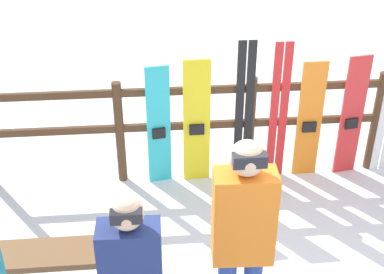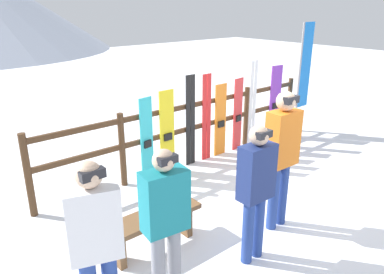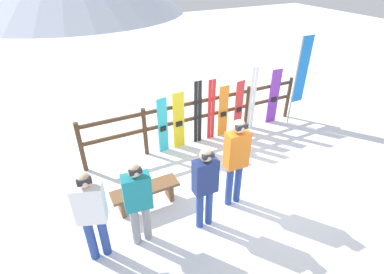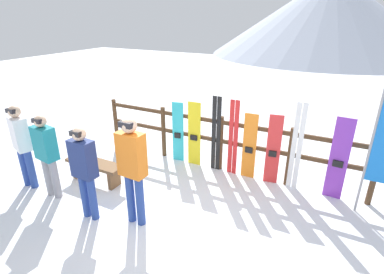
% 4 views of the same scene
% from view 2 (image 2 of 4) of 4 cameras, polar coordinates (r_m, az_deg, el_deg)
% --- Properties ---
extents(ground_plane, '(40.00, 40.00, 0.00)m').
position_cam_2_polar(ground_plane, '(5.66, 14.22, -10.25)').
color(ground_plane, white).
extents(fence, '(5.83, 0.10, 1.20)m').
position_cam_2_polar(fence, '(6.69, 0.02, 1.85)').
color(fence, '#4C331E').
rests_on(fence, ground).
extents(bench, '(1.26, 0.36, 0.44)m').
position_cam_2_polar(bench, '(4.55, -6.19, -12.99)').
color(bench, brown).
rests_on(bench, ground).
extents(person_teal, '(0.45, 0.29, 1.58)m').
position_cam_2_polar(person_teal, '(3.56, -4.11, -11.91)').
color(person_teal, gray).
rests_on(person_teal, ground).
extents(person_orange, '(0.43, 0.25, 1.81)m').
position_cam_2_polar(person_orange, '(4.73, 13.52, -1.98)').
color(person_orange, navy).
rests_on(person_orange, ground).
extents(person_navy, '(0.40, 0.23, 1.61)m').
position_cam_2_polar(person_navy, '(4.09, 9.72, -7.19)').
color(person_navy, navy).
rests_on(person_navy, ground).
extents(person_white, '(0.48, 0.36, 1.65)m').
position_cam_2_polar(person_white, '(3.26, -14.49, -14.89)').
color(person_white, navy).
rests_on(person_white, ground).
extents(snowboard_cyan, '(0.26, 0.09, 1.39)m').
position_cam_2_polar(snowboard_cyan, '(6.08, -6.91, -0.41)').
color(snowboard_cyan, '#2DBFCC').
rests_on(snowboard_cyan, ground).
extents(snowboard_yellow, '(0.29, 0.06, 1.45)m').
position_cam_2_polar(snowboard_yellow, '(6.29, -3.81, 0.66)').
color(snowboard_yellow, yellow).
rests_on(snowboard_yellow, ground).
extents(ski_pair_black, '(0.19, 0.02, 1.64)m').
position_cam_2_polar(ski_pair_black, '(6.56, -0.24, 2.43)').
color(ski_pair_black, black).
rests_on(ski_pair_black, ground).
extents(ski_pair_red, '(0.19, 0.02, 1.61)m').
position_cam_2_polar(ski_pair_red, '(6.81, 2.22, 2.93)').
color(ski_pair_red, red).
rests_on(ski_pair_red, ground).
extents(snowboard_orange, '(0.28, 0.06, 1.38)m').
position_cam_2_polar(snowboard_orange, '(7.07, 4.34, 2.54)').
color(snowboard_orange, orange).
rests_on(snowboard_orange, ground).
extents(snowboard_red, '(0.27, 0.09, 1.43)m').
position_cam_2_polar(snowboard_red, '(7.39, 6.99, 3.40)').
color(snowboard_red, red).
rests_on(snowboard_red, ground).
extents(ski_pair_white, '(0.19, 0.02, 1.72)m').
position_cam_2_polar(ski_pair_white, '(7.66, 9.17, 5.05)').
color(ski_pair_white, white).
rests_on(ski_pair_white, ground).
extents(snowboard_purple, '(0.31, 0.07, 1.55)m').
position_cam_2_polar(snowboard_purple, '(8.23, 12.51, 5.22)').
color(snowboard_purple, purple).
rests_on(snowboard_purple, ground).
extents(rental_flag, '(0.40, 0.04, 2.41)m').
position_cam_2_polar(rental_flag, '(8.37, 16.60, 9.62)').
color(rental_flag, '#99999E').
rests_on(rental_flag, ground).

